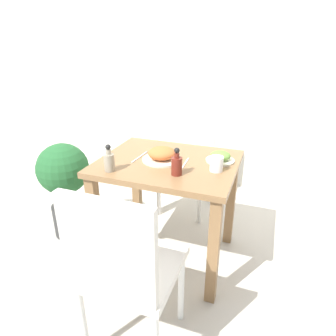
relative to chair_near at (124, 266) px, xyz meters
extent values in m
plane|color=#B7B2A8|center=(-0.07, 0.74, -0.53)|extent=(16.00, 16.00, 0.00)
cube|color=silver|center=(-0.07, 2.01, 0.77)|extent=(8.00, 0.05, 2.60)
cube|color=olive|center=(-0.07, 0.74, 0.18)|extent=(0.85, 0.69, 0.04)
cube|color=olive|center=(-0.44, 0.44, -0.18)|extent=(0.06, 0.06, 0.69)
cube|color=olive|center=(0.31, 0.44, -0.18)|extent=(0.06, 0.06, 0.69)
cube|color=olive|center=(-0.44, 1.03, -0.18)|extent=(0.06, 0.06, 0.69)
cube|color=olive|center=(0.31, 1.03, -0.18)|extent=(0.06, 0.06, 0.69)
cube|color=silver|center=(0.00, 0.08, -0.07)|extent=(0.42, 0.42, 0.04)
cube|color=silver|center=(0.00, -0.11, 0.17)|extent=(0.40, 0.04, 0.44)
cylinder|color=white|center=(0.18, 0.26, -0.31)|extent=(0.03, 0.03, 0.44)
cylinder|color=white|center=(-0.18, 0.26, -0.31)|extent=(0.03, 0.03, 0.44)
cylinder|color=white|center=(-0.18, -0.10, -0.31)|extent=(0.03, 0.03, 0.44)
cube|color=silver|center=(-0.14, 1.38, -0.07)|extent=(0.42, 0.42, 0.04)
cube|color=silver|center=(-0.14, 1.57, 0.17)|extent=(0.40, 0.04, 0.44)
cylinder|color=white|center=(-0.32, 1.20, -0.31)|extent=(0.03, 0.03, 0.44)
cylinder|color=white|center=(0.04, 1.20, -0.31)|extent=(0.03, 0.03, 0.44)
cylinder|color=white|center=(-0.32, 1.56, -0.31)|extent=(0.03, 0.03, 0.44)
cylinder|color=white|center=(0.04, 1.56, -0.31)|extent=(0.03, 0.03, 0.44)
cylinder|color=beige|center=(-0.11, 0.73, 0.20)|extent=(0.24, 0.24, 0.01)
ellipsoid|color=#CC6633|center=(-0.11, 0.73, 0.25)|extent=(0.17, 0.17, 0.07)
cylinder|color=beige|center=(0.24, 0.84, 0.20)|extent=(0.18, 0.18, 0.01)
ellipsoid|color=olive|center=(0.24, 0.84, 0.24)|extent=(0.12, 0.12, 0.05)
cylinder|color=white|center=(0.24, 0.69, 0.24)|extent=(0.08, 0.08, 0.09)
cylinder|color=gray|center=(-0.33, 0.48, 0.25)|extent=(0.06, 0.06, 0.10)
cylinder|color=gray|center=(-0.33, 0.48, 0.31)|extent=(0.03, 0.03, 0.03)
sphere|color=black|center=(-0.33, 0.48, 0.34)|extent=(0.03, 0.03, 0.03)
cylinder|color=maroon|center=(0.05, 0.56, 0.25)|extent=(0.06, 0.06, 0.10)
cylinder|color=maroon|center=(0.05, 0.56, 0.31)|extent=(0.03, 0.03, 0.03)
sphere|color=black|center=(0.05, 0.56, 0.34)|extent=(0.03, 0.03, 0.03)
cube|color=silver|center=(-0.26, 0.73, 0.20)|extent=(0.02, 0.20, 0.00)
cube|color=silver|center=(0.05, 0.73, 0.20)|extent=(0.02, 0.17, 0.00)
cylinder|color=#333333|center=(-0.87, 0.72, -0.40)|extent=(0.26, 0.26, 0.25)
cylinder|color=brown|center=(-0.87, 0.72, -0.22)|extent=(0.05, 0.05, 0.11)
sphere|color=#235B2D|center=(-0.87, 0.72, 0.02)|extent=(0.38, 0.38, 0.38)
camera|label=1|loc=(0.52, -0.88, 0.91)|focal=32.00mm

